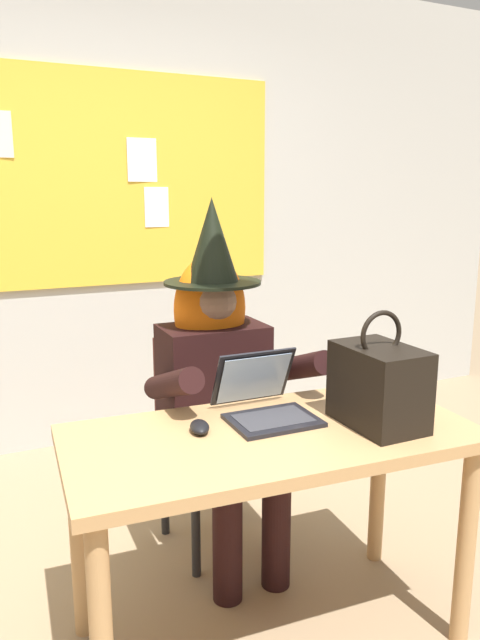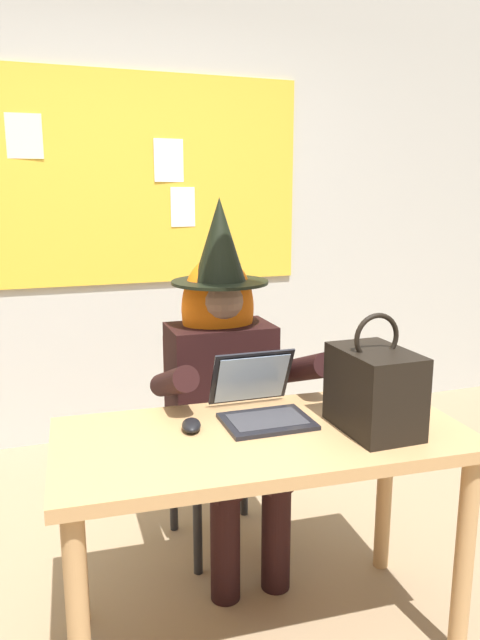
# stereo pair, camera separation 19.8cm
# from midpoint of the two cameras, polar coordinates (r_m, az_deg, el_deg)

# --- Properties ---
(wall_back_bulletin) EXTENTS (6.28, 2.14, 2.76)m
(wall_back_bulletin) POSITION_cam_midpoint_polar(r_m,az_deg,el_deg) (3.59, -17.31, 10.14)
(wall_back_bulletin) COLOR #B2B2AD
(wall_back_bulletin) RESTS_ON ground
(desk_main) EXTENTS (1.33, 0.70, 0.74)m
(desk_main) POSITION_cam_midpoint_polar(r_m,az_deg,el_deg) (1.95, 0.06, -13.57)
(desk_main) COLOR tan
(desk_main) RESTS_ON ground
(chair_at_desk) EXTENTS (0.44, 0.44, 0.89)m
(chair_at_desk) POSITION_cam_midpoint_polar(r_m,az_deg,el_deg) (2.60, -5.34, -10.31)
(chair_at_desk) COLOR #4C1E19
(chair_at_desk) RESTS_ON ground
(person_costumed) EXTENTS (0.60, 0.66, 1.46)m
(person_costumed) POSITION_cam_midpoint_polar(r_m,az_deg,el_deg) (2.39, -4.42, -4.82)
(person_costumed) COLOR black
(person_costumed) RESTS_ON ground
(laptop) EXTENTS (0.29, 0.32, 0.21)m
(laptop) POSITION_cam_midpoint_polar(r_m,az_deg,el_deg) (2.01, -0.41, -7.96)
(laptop) COLOR black
(laptop) RESTS_ON desk_main
(computer_mouse) EXTENTS (0.08, 0.12, 0.03)m
(computer_mouse) POSITION_cam_midpoint_polar(r_m,az_deg,el_deg) (1.91, -6.89, -10.15)
(computer_mouse) COLOR black
(computer_mouse) RESTS_ON desk_main
(handbag) EXTENTS (0.20, 0.30, 0.38)m
(handbag) POSITION_cam_midpoint_polar(r_m,az_deg,el_deg) (1.95, 10.28, -6.16)
(handbag) COLOR black
(handbag) RESTS_ON desk_main
(coffee_mug) EXTENTS (0.08, 0.08, 0.09)m
(coffee_mug) POSITION_cam_midpoint_polar(r_m,az_deg,el_deg) (1.93, 12.71, -9.17)
(coffee_mug) COLOR silver
(coffee_mug) RESTS_ON desk_main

